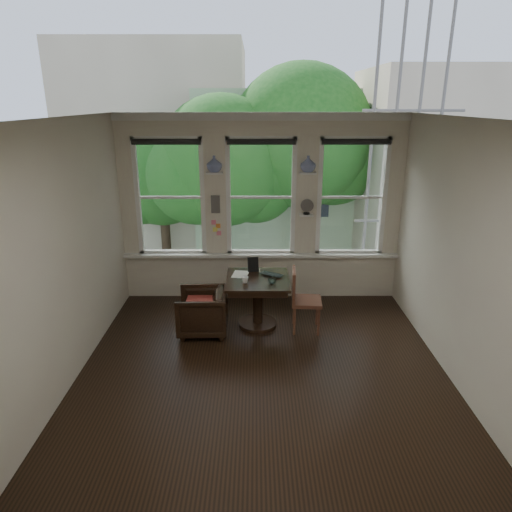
{
  "coord_description": "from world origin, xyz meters",
  "views": [
    {
      "loc": [
        -0.09,
        -4.96,
        3.17
      ],
      "look_at": [
        -0.08,
        0.9,
        1.16
      ],
      "focal_mm": 32.0,
      "sensor_mm": 36.0,
      "label": 1
    }
  ],
  "objects_px": {
    "table": "(258,302)",
    "side_chair_right": "(307,301)",
    "laptop": "(270,276)",
    "mug": "(245,280)",
    "armchair_left": "(202,312)"
  },
  "relations": [
    {
      "from": "table",
      "to": "armchair_left",
      "type": "distance_m",
      "value": 0.82
    },
    {
      "from": "armchair_left",
      "to": "side_chair_right",
      "type": "relative_size",
      "value": 0.76
    },
    {
      "from": "side_chair_right",
      "to": "table",
      "type": "bearing_deg",
      "value": 83.29
    },
    {
      "from": "table",
      "to": "mug",
      "type": "distance_m",
      "value": 0.48
    },
    {
      "from": "armchair_left",
      "to": "laptop",
      "type": "height_order",
      "value": "laptop"
    },
    {
      "from": "mug",
      "to": "side_chair_right",
      "type": "bearing_deg",
      "value": 2.12
    },
    {
      "from": "table",
      "to": "mug",
      "type": "relative_size",
      "value": 9.43
    },
    {
      "from": "side_chair_right",
      "to": "mug",
      "type": "relative_size",
      "value": 9.64
    },
    {
      "from": "mug",
      "to": "laptop",
      "type": "bearing_deg",
      "value": 32.43
    },
    {
      "from": "table",
      "to": "side_chair_right",
      "type": "relative_size",
      "value": 0.98
    },
    {
      "from": "table",
      "to": "armchair_left",
      "type": "relative_size",
      "value": 1.28
    },
    {
      "from": "table",
      "to": "side_chair_right",
      "type": "distance_m",
      "value": 0.71
    },
    {
      "from": "side_chair_right",
      "to": "mug",
      "type": "height_order",
      "value": "side_chair_right"
    },
    {
      "from": "table",
      "to": "laptop",
      "type": "bearing_deg",
      "value": 20.8
    },
    {
      "from": "armchair_left",
      "to": "mug",
      "type": "bearing_deg",
      "value": 92.07
    }
  ]
}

